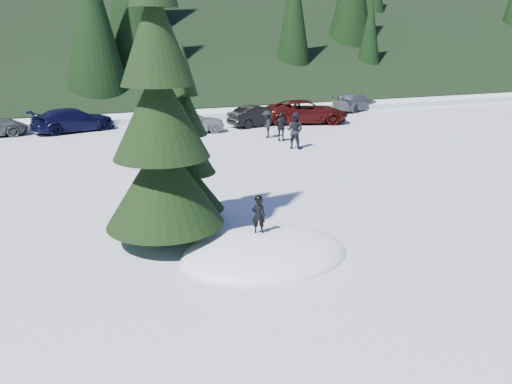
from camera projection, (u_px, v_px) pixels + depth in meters
name	position (u px, v px, depth m)	size (l,w,h in m)	color
ground	(265.00, 254.00, 13.09)	(200.00, 200.00, 0.00)	white
snow_mound	(265.00, 254.00, 13.09)	(4.48, 3.52, 0.96)	white
spruce_tall	(160.00, 123.00, 12.90)	(3.20, 3.20, 8.60)	#301F10
spruce_short	(186.00, 155.00, 14.86)	(2.20, 2.20, 5.37)	#301F10
child_skier	(258.00, 215.00, 13.14)	(0.35, 0.23, 0.97)	black
adult_0	(295.00, 131.00, 25.44)	(0.90, 0.70, 1.85)	black
adult_1	(282.00, 127.00, 27.28)	(0.93, 0.39, 1.59)	black
adult_2	(267.00, 124.00, 28.22)	(1.00, 0.58, 1.55)	black
car_3	(73.00, 120.00, 30.17)	(1.98, 4.88, 1.42)	black
car_4	(189.00, 121.00, 29.65)	(1.68, 4.17, 1.42)	gray
car_5	(258.00, 116.00, 32.13)	(1.39, 3.99, 1.31)	black
car_6	(306.00, 112.00, 33.16)	(2.53, 5.48, 1.52)	#3A0B0A
car_7	(355.00, 102.00, 38.93)	(1.85, 4.55, 1.32)	#555A5E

